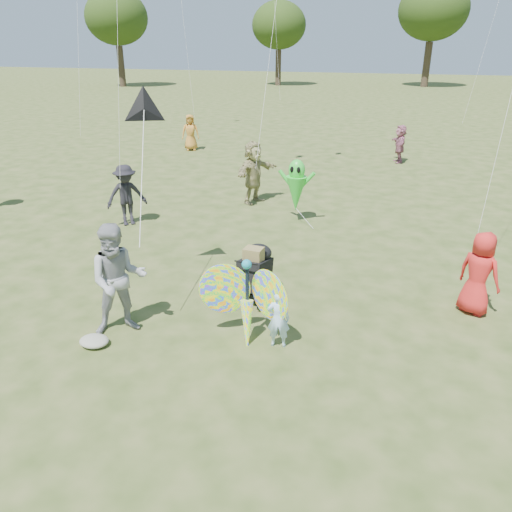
# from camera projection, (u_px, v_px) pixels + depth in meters

# --- Properties ---
(ground) EXTENTS (160.00, 160.00, 0.00)m
(ground) POSITION_uv_depth(u_px,v_px,m) (239.00, 357.00, 7.89)
(ground) COLOR #51592B
(ground) RESTS_ON ground
(child_girl) EXTENTS (0.40, 0.30, 1.00)m
(child_girl) POSITION_uv_depth(u_px,v_px,m) (278.00, 319.00, 7.99)
(child_girl) COLOR #B4DDFF
(child_girl) RESTS_ON ground
(adult_man) EXTENTS (1.19, 1.13, 1.94)m
(adult_man) POSITION_uv_depth(u_px,v_px,m) (118.00, 280.00, 8.23)
(adult_man) COLOR #97989D
(adult_man) RESTS_ON ground
(grey_bag) EXTENTS (0.49, 0.40, 0.16)m
(grey_bag) POSITION_uv_depth(u_px,v_px,m) (94.00, 341.00, 8.16)
(grey_bag) COLOR gray
(grey_bag) RESTS_ON ground
(crowd_a) EXTENTS (0.91, 0.82, 1.55)m
(crowd_a) POSITION_uv_depth(u_px,v_px,m) (479.00, 273.00, 8.91)
(crowd_a) COLOR red
(crowd_a) RESTS_ON ground
(crowd_b) EXTENTS (1.19, 1.17, 1.64)m
(crowd_b) POSITION_uv_depth(u_px,v_px,m) (126.00, 195.00, 13.30)
(crowd_b) COLOR black
(crowd_b) RESTS_ON ground
(crowd_d) EXTENTS (1.13, 1.84, 1.90)m
(crowd_d) POSITION_uv_depth(u_px,v_px,m) (254.00, 172.00, 15.12)
(crowd_d) COLOR tan
(crowd_d) RESTS_ON ground
(crowd_g) EXTENTS (0.92, 0.78, 1.60)m
(crowd_g) POSITION_uv_depth(u_px,v_px,m) (190.00, 132.00, 22.65)
(crowd_g) COLOR #BF7D2C
(crowd_g) RESTS_ON ground
(crowd_j) EXTENTS (0.76, 1.48, 1.52)m
(crowd_j) POSITION_uv_depth(u_px,v_px,m) (400.00, 144.00, 20.35)
(crowd_j) COLOR #A75F75
(crowd_j) RESTS_ON ground
(jogging_stroller) EXTENTS (0.55, 1.07, 1.09)m
(jogging_stroller) POSITION_uv_depth(u_px,v_px,m) (255.00, 270.00, 9.45)
(jogging_stroller) COLOR black
(jogging_stroller) RESTS_ON ground
(butterfly_kite) EXTENTS (1.74, 0.75, 1.64)m
(butterfly_kite) POSITION_uv_depth(u_px,v_px,m) (247.00, 302.00, 8.08)
(butterfly_kite) COLOR #FD2847
(butterfly_kite) RESTS_ON ground
(delta_kite_rig) EXTENTS (1.18, 2.07, 2.33)m
(delta_kite_rig) POSITION_uv_depth(u_px,v_px,m) (144.00, 110.00, 8.94)
(delta_kite_rig) COLOR black
(delta_kite_rig) RESTS_ON ground
(alien_kite) EXTENTS (1.12, 0.69, 1.74)m
(alien_kite) POSITION_uv_depth(u_px,v_px,m) (296.00, 188.00, 13.44)
(alien_kite) COLOR green
(alien_kite) RESTS_ON ground
(tree_line) EXTENTS (91.78, 33.60, 10.79)m
(tree_line) POSITION_uv_depth(u_px,v_px,m) (453.00, 14.00, 43.43)
(tree_line) COLOR #3A2D21
(tree_line) RESTS_ON ground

